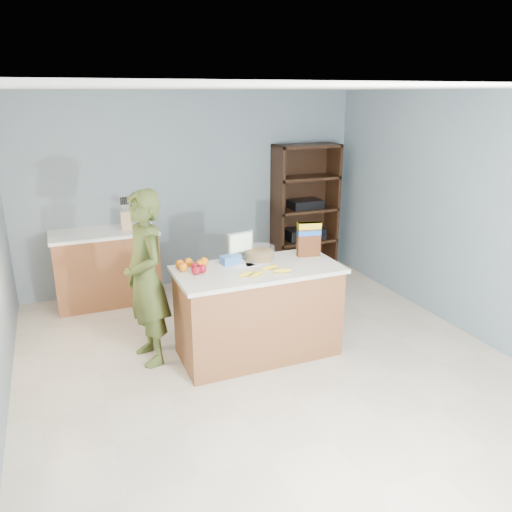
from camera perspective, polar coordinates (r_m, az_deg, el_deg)
name	(u,v)px	position (r m, az deg, el deg)	size (l,w,h in m)	color
floor	(270,367)	(4.82, 1.62, -12.59)	(4.50, 5.00, 0.02)	beige
walls	(272,194)	(4.22, 1.83, 7.05)	(4.52, 5.02, 2.51)	slate
counter_peninsula	(258,315)	(4.87, 0.23, -6.72)	(1.56, 0.76, 0.90)	brown
back_cabinet	(107,267)	(6.33, -16.67, -1.17)	(1.24, 0.62, 0.90)	brown
shelving_unit	(303,211)	(7.12, 5.43, 5.11)	(0.90, 0.40, 1.80)	black
person	(146,279)	(4.72, -12.48, -2.56)	(0.61, 0.40, 1.66)	#3E4A1D
knife_block	(126,219)	(6.19, -14.65, 4.06)	(0.12, 0.10, 0.31)	tan
envelopes	(250,265)	(4.75, -0.64, -1.04)	(0.38, 0.17, 0.00)	white
bananas	(264,271)	(4.53, 0.93, -1.78)	(0.52, 0.21, 0.04)	yellow
apples	(198,269)	(4.57, -6.65, -1.45)	(0.14, 0.18, 0.08)	maroon
oranges	(191,264)	(4.71, -7.43, -0.89)	(0.31, 0.20, 0.08)	orange
blue_carton	(230,260)	(4.79, -2.94, -0.42)	(0.18, 0.12, 0.08)	blue
salad_bowl	(259,254)	(4.90, 0.36, 0.26)	(0.30, 0.30, 0.13)	#267219
tv	(240,244)	(4.88, -1.81, 1.43)	(0.28, 0.12, 0.28)	silver
cereal_box	(309,237)	(4.99, 6.06, 2.20)	(0.24, 0.13, 0.34)	#592B14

